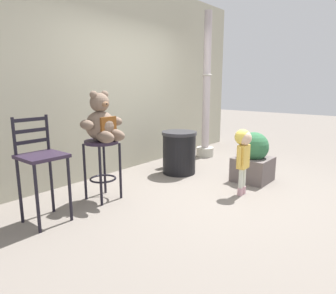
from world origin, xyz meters
The scene contains 9 objects.
ground_plane centered at (0.00, 0.00, 0.00)m, with size 24.00×24.00×0.00m, color slate.
building_wall centered at (0.00, 1.90, 1.55)m, with size 6.40×0.30×3.10m, color #A9A68F.
bar_stool_with_teddy centered at (-1.15, 0.94, 0.54)m, with size 0.41×0.41×0.75m.
teddy_bear centered at (-1.15, 0.91, 0.97)m, with size 0.56×0.50×0.60m.
child_walking centered at (0.09, -0.34, 0.63)m, with size 0.27×0.22×0.86m.
trash_bin centered at (0.36, 0.89, 0.34)m, with size 0.56×0.56×0.68m.
lamppost centered at (1.63, 1.20, 1.08)m, with size 0.34×0.34×2.75m.
bar_chair_empty centered at (-1.95, 0.92, 0.65)m, with size 0.42×0.42×1.11m.
planter_with_shrub centered at (0.73, -0.21, 0.34)m, with size 0.51×0.51×0.74m.
Camera 1 is at (-3.45, -1.99, 1.42)m, focal length 32.39 mm.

